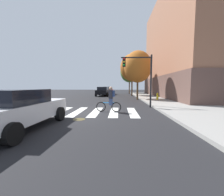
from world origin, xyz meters
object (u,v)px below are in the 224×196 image
(sedan_near, at_px, (19,109))
(street_tree_far, at_px, (129,72))
(manhole_cover, at_px, (79,119))
(cyclist, at_px, (110,99))
(traffic_light_near, at_px, (141,72))
(sedan_far, at_px, (108,90))
(street_tree_mid, at_px, (132,68))
(street_tree_near, at_px, (138,67))
(fire_hydrant, at_px, (157,96))
(sedan_mid, at_px, (103,91))

(sedan_near, bearing_deg, street_tree_far, 76.84)
(manhole_cover, height_order, sedan_near, sedan_near)
(cyclist, distance_m, traffic_light_near, 3.70)
(manhole_cover, height_order, sedan_far, sedan_far)
(street_tree_mid, bearing_deg, cyclist, -100.33)
(sedan_far, bearing_deg, cyclist, -84.73)
(traffic_light_near, bearing_deg, manhole_cover, -131.09)
(sedan_near, relative_size, sedan_far, 0.98)
(manhole_cover, xyz_separation_m, street_tree_far, (4.40, 25.30, 4.99))
(traffic_light_near, relative_size, street_tree_mid, 0.57)
(sedan_far, bearing_deg, manhole_cover, -89.14)
(traffic_light_near, bearing_deg, sedan_far, 103.17)
(street_tree_mid, bearing_deg, street_tree_far, 89.31)
(sedan_near, bearing_deg, cyclist, 49.43)
(street_tree_near, bearing_deg, fire_hydrant, -33.03)
(street_tree_mid, bearing_deg, sedan_mid, -176.36)
(manhole_cover, distance_m, sedan_far, 21.92)
(manhole_cover, distance_m, street_tree_mid, 18.93)
(cyclist, xyz_separation_m, street_tree_mid, (2.83, 15.51, 4.12))
(sedan_far, distance_m, street_tree_mid, 7.47)
(manhole_cover, xyz_separation_m, street_tree_mid, (4.31, 17.75, 4.96))
(sedan_near, xyz_separation_m, street_tree_far, (6.32, 27.03, 4.18))
(manhole_cover, bearing_deg, traffic_light_near, 48.91)
(sedan_mid, distance_m, street_tree_near, 8.96)
(sedan_near, height_order, sedan_far, sedan_far)
(traffic_light_near, distance_m, street_tree_mid, 13.59)
(sedan_mid, height_order, sedan_far, sedan_far)
(street_tree_mid, bearing_deg, sedan_near, -107.73)
(cyclist, bearing_deg, street_tree_far, 82.79)
(sedan_near, distance_m, cyclist, 5.23)
(manhole_cover, bearing_deg, street_tree_far, 80.13)
(manhole_cover, height_order, fire_hydrant, fire_hydrant)
(fire_hydrant, bearing_deg, street_tree_far, 97.83)
(fire_hydrant, bearing_deg, manhole_cover, -124.57)
(manhole_cover, relative_size, sedan_near, 0.14)
(sedan_far, xyz_separation_m, street_tree_near, (4.74, -10.96, 3.33))
(sedan_near, distance_m, street_tree_far, 28.07)
(sedan_far, distance_m, street_tree_far, 7.16)
(sedan_far, bearing_deg, street_tree_far, 35.68)
(cyclist, bearing_deg, street_tree_mid, 79.67)
(sedan_far, xyz_separation_m, cyclist, (1.81, -19.66, 0.01))
(sedan_mid, relative_size, sedan_far, 1.00)
(sedan_near, distance_m, traffic_light_near, 8.57)
(sedan_near, height_order, fire_hydrant, sedan_near)
(street_tree_near, bearing_deg, street_tree_mid, 90.81)
(traffic_light_near, relative_size, street_tree_near, 0.68)
(street_tree_mid, bearing_deg, traffic_light_near, -92.27)
(fire_hydrant, bearing_deg, street_tree_near, 146.97)
(sedan_near, xyz_separation_m, traffic_light_near, (5.70, 6.06, 2.04))
(street_tree_far, bearing_deg, sedan_mid, -123.37)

